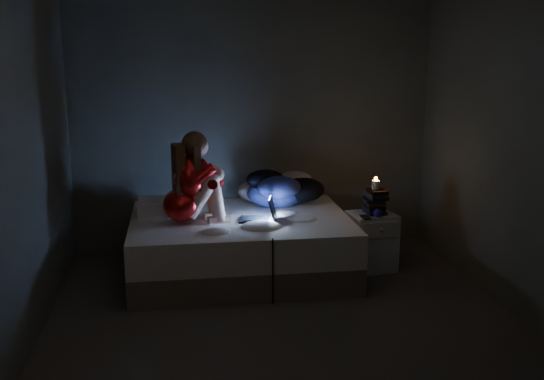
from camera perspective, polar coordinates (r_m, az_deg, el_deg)
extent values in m
cube|color=#423B38|center=(4.91, 1.19, -11.91)|extent=(3.60, 3.80, 0.02)
cube|color=#585A55|center=(6.39, -1.67, 6.18)|extent=(3.60, 0.02, 2.60)
cube|color=#585A55|center=(2.70, 8.19, -3.41)|extent=(3.60, 0.02, 2.60)
cube|color=#585A55|center=(4.57, -21.71, 2.54)|extent=(0.02, 3.80, 2.60)
cube|color=#585A55|center=(5.14, 21.60, 3.61)|extent=(0.02, 3.80, 2.60)
cube|color=silver|center=(5.88, -9.67, -1.49)|extent=(0.47, 0.34, 0.14)
cube|color=silver|center=(5.98, 8.93, -4.58)|extent=(0.45, 0.41, 0.54)
cylinder|color=beige|center=(5.86, 9.33, 0.62)|extent=(0.07, 0.07, 0.08)
cube|color=black|center=(5.76, 8.19, -2.40)|extent=(0.09, 0.15, 0.01)
sphere|color=navy|center=(5.77, 9.33, -2.06)|extent=(0.08, 0.08, 0.08)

